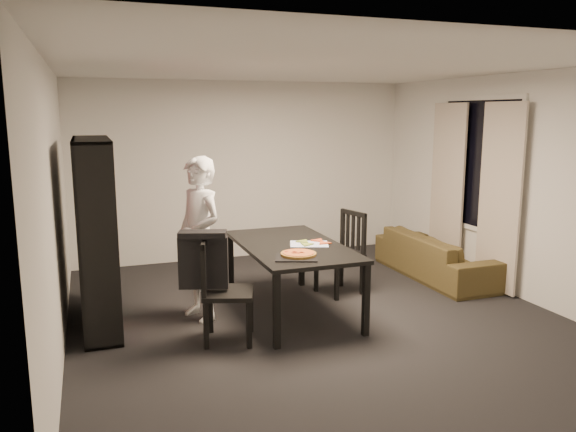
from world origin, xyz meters
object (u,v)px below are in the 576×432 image
object	(u,v)px
person	(200,239)
chair_right	(346,247)
chair_left	(218,283)
baking_tray	(296,257)
dining_table	(291,250)
pepperoni_pizza	(298,254)
sofa	(436,256)
bookshelf	(97,233)

from	to	relation	value
person	chair_right	bearing A→B (deg)	75.58
chair_left	baking_tray	world-z (taller)	chair_left
dining_table	baking_tray	world-z (taller)	baking_tray
dining_table	pepperoni_pizza	xyz separation A→B (m)	(-0.11, -0.52, 0.09)
baking_tray	pepperoni_pizza	distance (m)	0.07
dining_table	sofa	distance (m)	2.39
chair_right	sofa	xyz separation A→B (m)	(1.41, 0.17, -0.28)
bookshelf	person	distance (m)	1.03
dining_table	person	distance (m)	0.98
baking_tray	bookshelf	bearing A→B (deg)	152.15
chair_left	pepperoni_pizza	size ratio (longest dim) A/B	2.84
person	pepperoni_pizza	distance (m)	1.08
person	sofa	bearing A→B (deg)	74.79
bookshelf	person	world-z (taller)	bookshelf
person	pepperoni_pizza	size ratio (longest dim) A/B	4.89
chair_right	bookshelf	bearing A→B (deg)	-103.30
chair_right	pepperoni_pizza	xyz separation A→B (m)	(-0.97, -0.96, 0.23)
person	sofa	xyz separation A→B (m)	(3.23, 0.45, -0.57)
bookshelf	pepperoni_pizza	size ratio (longest dim) A/B	5.43
chair_left	sofa	distance (m)	3.39
bookshelf	sofa	bearing A→B (deg)	3.13
bookshelf	chair_right	world-z (taller)	bookshelf
person	chair_left	bearing A→B (deg)	-19.71
dining_table	chair_left	distance (m)	1.05
pepperoni_pizza	bookshelf	bearing A→B (deg)	153.96
bookshelf	chair_right	bearing A→B (deg)	1.18
chair_left	sofa	xyz separation A→B (m)	(3.19, 1.12, -0.28)
dining_table	sofa	xyz separation A→B (m)	(2.27, 0.62, -0.41)
dining_table	pepperoni_pizza	bearing A→B (deg)	-102.32
chair_left	person	size ratio (longest dim) A/B	0.58
person	bookshelf	bearing A→B (deg)	-125.73
baking_tray	chair_right	bearing A→B (deg)	44.91
chair_right	person	bearing A→B (deg)	-95.68
chair_left	chair_right	distance (m)	2.01
bookshelf	sofa	size ratio (longest dim) A/B	0.97
bookshelf	chair_left	xyz separation A→B (m)	(1.05, -0.88, -0.38)
chair_left	chair_right	bearing A→B (deg)	-44.20
chair_right	baking_tray	distance (m)	1.45
pepperoni_pizza	person	bearing A→B (deg)	141.09
dining_table	sofa	size ratio (longest dim) A/B	0.94
bookshelf	baking_tray	xyz separation A→B (m)	(1.80, -0.95, -0.18)
pepperoni_pizza	dining_table	bearing A→B (deg)	77.68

